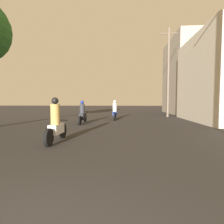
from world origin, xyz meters
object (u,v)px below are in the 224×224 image
utility_pole_far (168,71)px  building_right_far (189,77)px  motorcycle_white (56,124)px  motorcycle_blue (115,112)px  motorcycle_black (82,114)px

utility_pole_far → building_right_far: bearing=54.1°
motorcycle_white → utility_pole_far: bearing=53.8°
motorcycle_white → building_right_far: 19.09m
motorcycle_blue → building_right_far: (8.48, 7.78, 3.79)m
building_right_far → utility_pole_far: (-3.64, -5.03, -0.16)m
motorcycle_white → motorcycle_black: (-0.30, 5.24, -0.03)m
motorcycle_white → building_right_far: bearing=52.3°
building_right_far → utility_pole_far: building_right_far is taller
motorcycle_white → motorcycle_blue: 8.11m
motorcycle_blue → utility_pole_far: size_ratio=0.25×
motorcycle_black → building_right_far: building_right_far is taller
motorcycle_white → motorcycle_blue: (1.68, 7.93, -0.01)m
motorcycle_black → motorcycle_white: bearing=-86.8°
motorcycle_blue → motorcycle_black: bearing=-129.1°
motorcycle_blue → utility_pole_far: 6.65m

